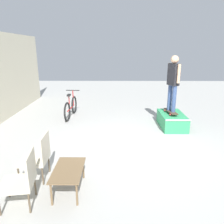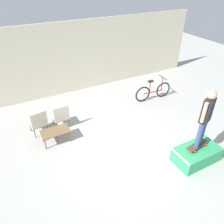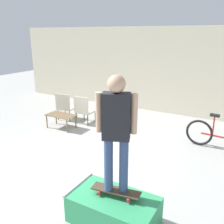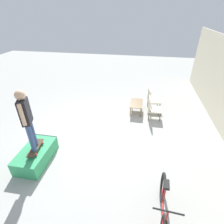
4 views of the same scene
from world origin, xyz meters
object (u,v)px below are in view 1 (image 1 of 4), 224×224
Objects in this scene: skateboard_on_ramp at (171,111)px; coffee_table at (68,172)px; person_skater at (173,79)px; patio_chair_right at (38,155)px; patio_chair_left at (22,178)px; bicycle at (71,107)px; skate_ramp_box at (172,120)px.

skateboard_on_ramp reaches higher than coffee_table.
person_skater reaches higher than patio_chair_right.
patio_chair_right is at bearing 171.84° from patio_chair_left.
patio_chair_right is (-2.96, 3.27, -1.06)m from person_skater.
coffee_table is (-3.34, 2.62, -0.15)m from skateboard_on_ramp.
patio_chair_left is at bearing 119.45° from coffee_table.
patio_chair_left is (-3.71, 3.27, -1.06)m from person_skater.
coffee_table is at bearing -166.11° from bicycle.
skateboard_on_ramp is 0.45× the size of bicycle.
patio_chair_left is 4.75m from bicycle.
patio_chair_right is (-2.96, 3.27, -0.03)m from skateboard_on_ramp.
bicycle is at bearing -179.23° from patio_chair_right.
coffee_table is 0.97× the size of patio_chair_left.
person_skater is 3.75m from bicycle.
skate_ramp_box is at bearing 129.95° from patio_chair_left.
person_skater is 4.54m from patio_chair_right.
patio_chair_left reaches higher than skateboard_on_ramp.
skateboard_on_ramp is 1.03m from person_skater.
bicycle is at bearing 73.20° from skate_ramp_box.
bicycle is at bearing 10.19° from coffee_table.
patio_chair_right reaches higher than skate_ramp_box.
bicycle reaches higher than skate_ramp_box.
coffee_table is 4.45m from bicycle.
skateboard_on_ramp is at bearing 79.73° from skate_ramp_box.
bicycle is (1.04, 3.41, -1.19)m from person_skater.
patio_chair_left is at bearing 116.57° from person_skater.
skate_ramp_box reaches higher than coffee_table.
person_skater reaches higher than skateboard_on_ramp.
bicycle is (1.05, 3.46, 0.14)m from skate_ramp_box.
skateboard_on_ramp is 3.57m from bicycle.
skate_ramp_box is at bearing 130.35° from patio_chair_right.
person_skater is (-0.00, 0.00, 1.03)m from skateboard_on_ramp.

